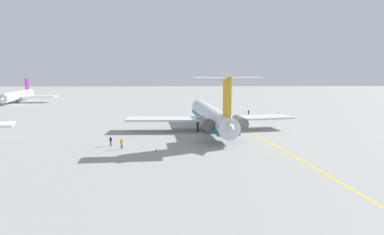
% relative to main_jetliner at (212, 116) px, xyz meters
% --- Properties ---
extents(ground, '(345.57, 345.57, 0.00)m').
position_rel_main_jetliner_xyz_m(ground, '(3.85, -10.98, -3.17)').
color(ground, gray).
extents(main_jetliner, '(39.95, 35.35, 11.63)m').
position_rel_main_jetliner_xyz_m(main_jetliner, '(0.00, 0.00, 0.00)').
color(main_jetliner, silver).
rests_on(main_jetliner, ground).
extents(airliner_far_right, '(28.48, 28.13, 8.52)m').
position_rel_main_jetliner_xyz_m(airliner_far_right, '(64.16, 66.40, -0.66)').
color(airliner_far_right, white).
rests_on(airliner_far_right, ground).
extents(ground_crew_near_nose, '(0.29, 0.37, 1.72)m').
position_rel_main_jetliner_xyz_m(ground_crew_near_nose, '(23.36, -11.75, -2.08)').
color(ground_crew_near_nose, black).
rests_on(ground_crew_near_nose, ground).
extents(ground_crew_near_tail, '(0.27, 0.42, 1.72)m').
position_rel_main_jetliner_xyz_m(ground_crew_near_tail, '(-14.31, 18.27, -2.08)').
color(ground_crew_near_tail, black).
rests_on(ground_crew_near_tail, ground).
extents(ground_crew_portside, '(0.43, 0.27, 1.68)m').
position_rel_main_jetliner_xyz_m(ground_crew_portside, '(16.96, -18.35, -2.11)').
color(ground_crew_portside, black).
rests_on(ground_crew_portside, ground).
extents(ground_crew_starboard, '(0.28, 0.43, 1.77)m').
position_rel_main_jetliner_xyz_m(ground_crew_starboard, '(-16.64, 16.09, -2.05)').
color(ground_crew_starboard, black).
rests_on(ground_crew_starboard, ground).
extents(safety_cone_nose, '(0.40, 0.40, 0.55)m').
position_rel_main_jetliner_xyz_m(safety_cone_nose, '(18.55, 16.67, -2.90)').
color(safety_cone_nose, '#EA590F').
rests_on(safety_cone_nose, ground).
extents(safety_cone_wingtip, '(0.40, 0.40, 0.55)m').
position_rel_main_jetliner_xyz_m(safety_cone_wingtip, '(-18.90, 10.37, -2.90)').
color(safety_cone_wingtip, '#EA590F').
rests_on(safety_cone_wingtip, ground).
extents(taxiway_centreline, '(91.98, 10.87, 0.01)m').
position_rel_main_jetliner_xyz_m(taxiway_centreline, '(1.12, -7.70, -3.17)').
color(taxiway_centreline, gold).
rests_on(taxiway_centreline, ground).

